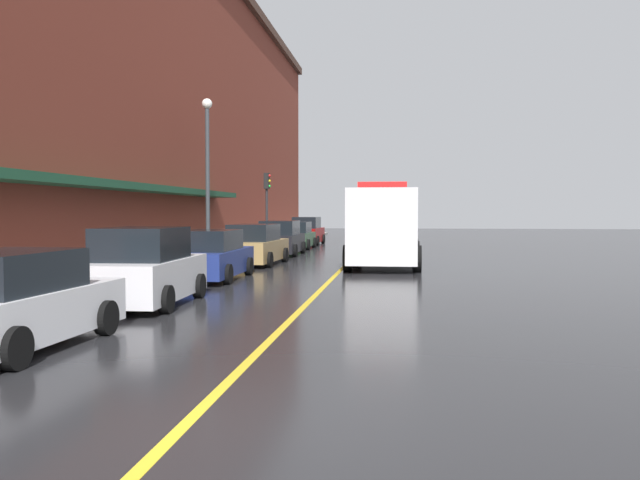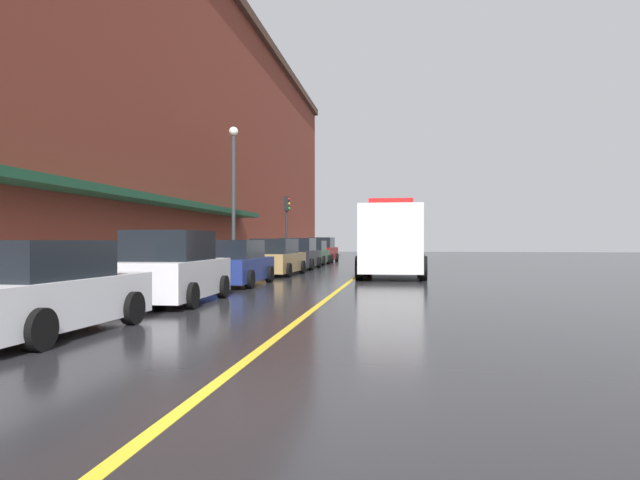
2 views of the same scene
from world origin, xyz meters
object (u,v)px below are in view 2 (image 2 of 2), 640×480
Objects in this scene: parked_car_4 at (299,254)px; parking_meter_2 at (217,255)px; parked_car_5 at (313,253)px; parked_car_0 at (42,290)px; parked_car_3 at (276,258)px; parked_car_1 at (172,269)px; traffic_light_near at (287,217)px; parked_car_6 at (322,251)px; box_truck at (393,241)px; parked_car_2 at (236,264)px; parking_meter_0 at (295,249)px; street_lamp_left at (234,183)px.

parking_meter_2 is at bearing 171.64° from parked_car_4.
parked_car_0 is at bearing -179.49° from parked_car_5.
parked_car_3 reaches higher than parked_car_5.
parked_car_1 is 0.93× the size of parked_car_4.
parked_car_1 is 24.04m from parked_car_5.
parked_car_5 is at bearing 59.59° from traffic_light_near.
parked_car_5 is at bearing -178.20° from parked_car_6.
box_truck is at bearing -85.64° from parked_car_3.
traffic_light_near reaches higher than parked_car_1.
parked_car_2 is (0.10, 11.22, 0.01)m from parked_car_0.
parked_car_0 is 1.04× the size of traffic_light_near.
parking_meter_0 is 1.00× the size of parking_meter_2.
parked_car_0 is 0.91× the size of parked_car_3.
parked_car_0 is at bearing -178.90° from parked_car_6.
parked_car_0 is 27.11m from traffic_light_near.
parked_car_4 is at bearing -178.37° from parked_car_5.
traffic_light_near is at bearing 86.00° from street_lamp_left.
traffic_light_near is at bearing 150.26° from parked_car_5.
parked_car_5 is 1.75m from parking_meter_0.
parked_car_3 is 4.38m from parking_meter_2.
box_truck is at bearing -61.12° from parking_meter_0.
parked_car_5 is at bearing -36.78° from parking_meter_0.
street_lamp_left is (-1.92, -16.99, 3.53)m from parked_car_6.
parked_car_3 is 1.04× the size of parked_car_4.
parking_meter_2 is (-1.38, -15.93, 0.29)m from parked_car_5.
parked_car_4 reaches higher than parked_car_5.
box_truck reaches higher than parked_car_2.
box_truck is at bearing -15.78° from parked_car_0.
box_truck reaches higher than parked_car_1.
parked_car_2 is 7.55m from street_lamp_left.
parked_car_1 is 8.25m from parking_meter_2.
parked_car_3 is (0.01, 12.22, -0.07)m from parked_car_1.
traffic_light_near is at bearing 10.76° from parked_car_3.
parked_car_4 is at bearing -0.82° from parked_car_2.
parked_car_5 is 15.99m from parking_meter_2.
parked_car_0 is 3.35× the size of parking_meter_2.
parked_car_3 is 6.12m from parked_car_4.
parked_car_0 is 1.05× the size of parked_car_5.
parked_car_6 reaches higher than parking_meter_0.
box_truck reaches higher than parked_car_3.
traffic_light_near is at bearing 89.74° from parking_meter_2.
parked_car_2 is (-0.08, 6.02, -0.10)m from parked_car_1.
parked_car_1 is 0.90× the size of parked_car_2.
parked_car_2 is 2.53m from parking_meter_2.
box_truck is at bearing -53.56° from traffic_light_near.
parked_car_4 is at bearing -136.72° from box_truck.
parked_car_3 is 11.82m from parked_car_5.
box_truck is 11.75m from traffic_light_near.
parked_car_0 is 30.29m from parking_meter_0.
parked_car_6 is (-0.09, 23.30, 0.10)m from parked_car_2.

